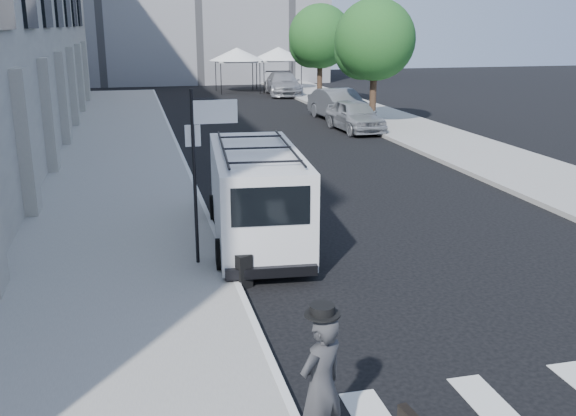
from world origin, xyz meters
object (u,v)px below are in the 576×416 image
cargo_van (256,194)px  parked_car_b (339,105)px  parked_car_c (283,84)px  businessman (321,386)px  suitcase (240,269)px  parked_car_a (355,115)px

cargo_van → parked_car_b: (7.89, 17.99, -0.32)m
parked_car_b → parked_car_c: (0.00, 12.68, -0.01)m
businessman → suitcase: bearing=-119.0°
parked_car_c → businessman: bearing=-97.5°
cargo_van → parked_car_a: size_ratio=1.34×
parked_car_a → parked_car_c: parked_car_c is taller
businessman → cargo_van: (0.75, 7.69, 0.24)m
parked_car_a → parked_car_b: 3.60m
suitcase → parked_car_b: parked_car_b is taller
cargo_van → parked_car_c: cargo_van is taller
parked_car_a → parked_car_b: bearing=81.0°
cargo_van → parked_car_a: (7.48, 14.40, -0.38)m
businessman → parked_car_c: businessman is taller
suitcase → cargo_van: bearing=49.6°
cargo_van → businessman: bearing=-90.5°
businessman → cargo_van: 7.73m
cargo_van → parked_car_b: 19.64m
parked_car_a → parked_car_b: (0.41, 3.58, 0.06)m
cargo_van → parked_car_a: 16.24m
businessman → parked_car_a: businessman is taller
suitcase → parked_car_b: 22.30m
suitcase → businessman: bearing=-112.1°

